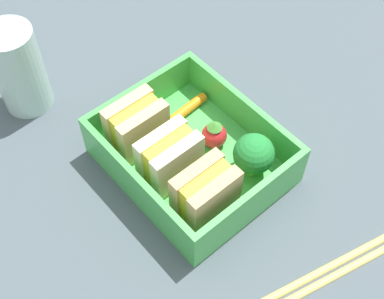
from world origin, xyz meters
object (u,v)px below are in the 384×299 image
at_px(sandwich_left, 206,193).
at_px(sandwich_center, 137,126).
at_px(chopstick_pair, 306,284).
at_px(broccoli_floret, 254,154).
at_px(carrot_stick_far_left, 186,110).
at_px(drinking_glass, 18,69).
at_px(strawberry_far_left, 217,137).
at_px(sandwich_center_left, 170,158).

relative_size(sandwich_left, sandwich_center, 1.00).
bearing_deg(chopstick_pair, broccoli_floret, -20.66).
bearing_deg(carrot_stick_far_left, sandwich_center, 88.11).
bearing_deg(sandwich_left, drinking_glass, 12.49).
bearing_deg(chopstick_pair, carrot_stick_far_left, -11.26).
distance_m(sandwich_left, broccoli_floret, 0.06).
height_order(strawberry_far_left, drinking_glass, drinking_glass).
relative_size(sandwich_center_left, drinking_glass, 0.56).
bearing_deg(strawberry_far_left, drinking_glass, 30.19).
distance_m(sandwich_center, carrot_stick_far_left, 0.06).
distance_m(sandwich_center, broccoli_floret, 0.11).
distance_m(sandwich_left, chopstick_pair, 0.11).
distance_m(carrot_stick_far_left, drinking_glass, 0.17).
relative_size(broccoli_floret, chopstick_pair, 0.24).
bearing_deg(sandwich_center_left, sandwich_center, 0.00).
height_order(carrot_stick_far_left, chopstick_pair, carrot_stick_far_left).
bearing_deg(carrot_stick_far_left, broccoli_floret, -179.63).
height_order(broccoli_floret, carrot_stick_far_left, broccoli_floret).
xyz_separation_m(sandwich_center, drinking_glass, (0.13, 0.05, 0.01)).
bearing_deg(drinking_glass, carrot_stick_far_left, -139.85).
bearing_deg(carrot_stick_far_left, chopstick_pair, 168.74).
distance_m(broccoli_floret, drinking_glass, 0.25).
distance_m(sandwich_center, drinking_glass, 0.14).
distance_m(sandwich_center_left, chopstick_pair, 0.16).
bearing_deg(sandwich_left, strawberry_far_left, -50.76).
bearing_deg(sandwich_center_left, chopstick_pair, -173.04).
bearing_deg(sandwich_center, chopstick_pair, -174.69).
distance_m(broccoli_floret, carrot_stick_far_left, 0.10).
distance_m(sandwich_left, sandwich_center_left, 0.05).
distance_m(strawberry_far_left, carrot_stick_far_left, 0.05).
xyz_separation_m(carrot_stick_far_left, drinking_glass, (0.13, 0.11, 0.03)).
xyz_separation_m(sandwich_center, carrot_stick_far_left, (-0.00, -0.06, -0.02)).
xyz_separation_m(broccoli_floret, strawberry_far_left, (0.04, 0.01, -0.01)).
relative_size(sandwich_left, carrot_stick_far_left, 1.04).
bearing_deg(strawberry_far_left, broccoli_floret, -173.40).
bearing_deg(strawberry_far_left, carrot_stick_far_left, -4.94).
relative_size(broccoli_floret, carrot_stick_far_left, 0.91).
bearing_deg(drinking_glass, sandwich_center, -158.64).
height_order(strawberry_far_left, carrot_stick_far_left, strawberry_far_left).
height_order(sandwich_left, carrot_stick_far_left, sandwich_left).
distance_m(sandwich_center, strawberry_far_left, 0.08).
xyz_separation_m(sandwich_center, strawberry_far_left, (-0.05, -0.06, -0.01)).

